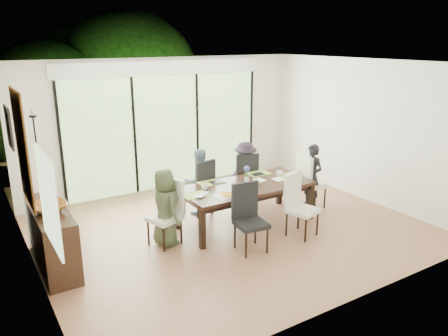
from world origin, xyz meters
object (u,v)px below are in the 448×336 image
sideboard (52,238)px  laptop (205,195)px  chair_left_end (164,213)px  chair_far_right (244,177)px  chair_near_right (303,206)px  chair_right_end (312,181)px  bowl (49,207)px  person_right_end (312,176)px  cup_a (205,187)px  chair_far_left (198,186)px  table_top (246,186)px  person_far_right (245,173)px  cup_b (257,182)px  vase (247,180)px  chair_near_left (251,219)px  person_far_left (199,181)px  cup_c (280,173)px  person_left_end (165,208)px

sideboard → laptop: bearing=-7.8°
chair_left_end → chair_far_right: bearing=95.2°
chair_far_right → chair_near_right: same height
chair_right_end → bowl: chair_right_end is taller
person_right_end → bowl: (-4.57, 0.11, 0.31)m
chair_right_end → chair_far_right: 1.27m
chair_left_end → cup_a: 0.85m
chair_near_right → sideboard: bearing=146.7°
chair_left_end → sideboard: 1.60m
chair_far_left → chair_right_end: bearing=142.5°
table_top → chair_left_end: chair_left_end is taller
person_far_right → chair_near_right: bearing=93.6°
chair_far_left → cup_b: bearing=108.3°
chair_left_end → cup_a: chair_left_end is taller
chair_right_end → chair_far_left: (-1.95, 0.85, 0.00)m
person_right_end → vase: size_ratio=10.75×
chair_left_end → cup_a: size_ratio=8.87×
table_top → chair_near_left: bearing=-119.9°
chair_near_right → person_right_end: (0.98, 0.87, 0.09)m
person_far_left → cup_b: size_ratio=12.90×
person_far_right → bowl: 3.72m
person_far_left → chair_left_end: bearing=43.0°
cup_b → cup_c: (0.65, 0.20, 0.00)m
chair_right_end → vase: bearing=91.3°
chair_left_end → chair_right_end: size_ratio=1.00×
chair_right_end → person_far_left: 2.12m
person_left_end → chair_near_right: bearing=-119.1°
chair_right_end → person_far_right: (-0.95, 0.83, 0.09)m
person_left_end → person_far_right: size_ratio=1.00×
laptop → cup_c: size_ratio=2.66×
chair_near_right → cup_a: 1.59m
table_top → person_right_end: bearing=0.0°
chair_left_end → person_left_end: size_ratio=0.85×
chair_left_end → chair_far_left: 1.35m
sideboard → bowl: 0.49m
table_top → chair_near_right: (0.50, -0.87, -0.16)m
table_top → chair_near_left: 1.02m
chair_far_left → person_far_right: (1.00, -0.02, 0.09)m
chair_far_left → chair_near_left: same height
cup_a → cup_c: size_ratio=1.00×
chair_far_right → chair_near_left: (-1.05, -1.72, 0.00)m
chair_right_end → person_far_right: person_far_right is taller
chair_far_right → chair_near_right: (-0.05, -1.72, 0.00)m
person_far_right → laptop: 1.68m
chair_near_left → person_right_end: bearing=29.8°
person_left_end → bowl: 1.64m
sideboard → person_far_left: bearing=13.3°
laptop → cup_a: cup_a is taller
person_right_end → person_far_right: 1.25m
chair_left_end → person_left_end: bearing=72.7°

